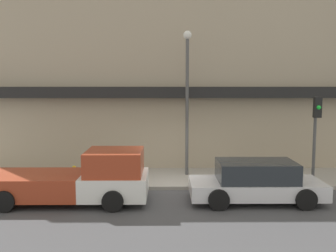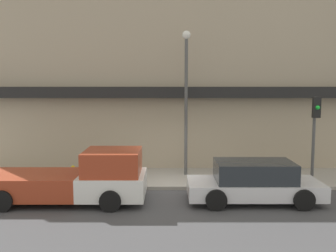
{
  "view_description": "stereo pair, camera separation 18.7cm",
  "coord_description": "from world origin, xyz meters",
  "px_view_note": "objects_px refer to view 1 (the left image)",
  "views": [
    {
      "loc": [
        -0.34,
        -13.99,
        4.01
      ],
      "look_at": [
        -0.2,
        1.3,
        2.34
      ],
      "focal_mm": 40.0,
      "sensor_mm": 36.0,
      "label": 1
    },
    {
      "loc": [
        -0.15,
        -13.99,
        4.01
      ],
      "look_at": [
        -0.2,
        1.3,
        2.34
      ],
      "focal_mm": 40.0,
      "sensor_mm": 36.0,
      "label": 2
    }
  ],
  "objects_px": {
    "fire_hydrant": "(74,173)",
    "parked_car": "(256,182)",
    "pickup_truck": "(78,180)",
    "street_lamp": "(187,87)",
    "traffic_light": "(316,124)"
  },
  "relations": [
    {
      "from": "fire_hydrant",
      "to": "parked_car",
      "type": "bearing_deg",
      "value": -18.79
    },
    {
      "from": "pickup_truck",
      "to": "fire_hydrant",
      "type": "relative_size",
      "value": 8.76
    },
    {
      "from": "pickup_truck",
      "to": "street_lamp",
      "type": "xyz_separation_m",
      "value": [
        3.93,
        3.37,
        3.14
      ]
    },
    {
      "from": "traffic_light",
      "to": "fire_hydrant",
      "type": "bearing_deg",
      "value": 176.87
    },
    {
      "from": "pickup_truck",
      "to": "traffic_light",
      "type": "xyz_separation_m",
      "value": [
        8.85,
        1.8,
        1.72
      ]
    },
    {
      "from": "parked_car",
      "to": "traffic_light",
      "type": "bearing_deg",
      "value": 33.0
    },
    {
      "from": "parked_car",
      "to": "street_lamp",
      "type": "bearing_deg",
      "value": 122.61
    },
    {
      "from": "parked_car",
      "to": "traffic_light",
      "type": "height_order",
      "value": "traffic_light"
    },
    {
      "from": "parked_car",
      "to": "traffic_light",
      "type": "relative_size",
      "value": 1.33
    },
    {
      "from": "parked_car",
      "to": "street_lamp",
      "type": "distance_m",
      "value": 5.16
    },
    {
      "from": "fire_hydrant",
      "to": "traffic_light",
      "type": "distance_m",
      "value": 9.78
    },
    {
      "from": "fire_hydrant",
      "to": "pickup_truck",
      "type": "bearing_deg",
      "value": -73.31
    },
    {
      "from": "street_lamp",
      "to": "traffic_light",
      "type": "xyz_separation_m",
      "value": [
        4.92,
        -1.58,
        -1.42
      ]
    },
    {
      "from": "street_lamp",
      "to": "fire_hydrant",
      "type": "bearing_deg",
      "value": -167.18
    },
    {
      "from": "traffic_light",
      "to": "street_lamp",
      "type": "bearing_deg",
      "value": 162.24
    }
  ]
}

